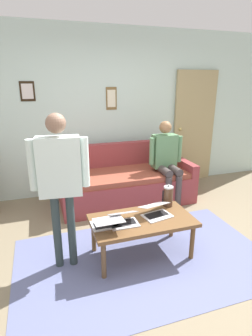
# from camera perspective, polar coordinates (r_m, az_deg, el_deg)

# --- Properties ---
(ground_plane) EXTENTS (7.68, 7.68, 0.00)m
(ground_plane) POSITION_cam_1_polar(r_m,az_deg,el_deg) (3.13, 5.70, -18.65)
(ground_plane) COLOR #7D7057
(area_rug) EXTENTS (2.73, 1.65, 0.01)m
(area_rug) POSITION_cam_1_polar(r_m,az_deg,el_deg) (3.12, 4.01, -18.68)
(area_rug) COLOR slate
(area_rug) RESTS_ON ground_plane
(back_wall) EXTENTS (7.04, 0.11, 2.70)m
(back_wall) POSITION_cam_1_polar(r_m,az_deg,el_deg) (4.63, -5.04, 11.54)
(back_wall) COLOR silver
(back_wall) RESTS_ON ground_plane
(interior_door) EXTENTS (0.82, 0.09, 2.05)m
(interior_door) POSITION_cam_1_polar(r_m,az_deg,el_deg) (5.27, 14.17, 8.28)
(interior_door) COLOR tan
(interior_door) RESTS_ON ground_plane
(couch) EXTENTS (2.08, 0.92, 0.88)m
(couch) POSITION_cam_1_polar(r_m,az_deg,el_deg) (4.36, -0.17, -3.00)
(couch) COLOR brown
(couch) RESTS_ON ground_plane
(coffee_table) EXTENTS (1.11, 0.60, 0.45)m
(coffee_table) POSITION_cam_1_polar(r_m,az_deg,el_deg) (2.98, 3.43, -11.53)
(coffee_table) COLOR brown
(coffee_table) RESTS_ON ground_plane
(laptop_left) EXTENTS (0.35, 0.33, 0.14)m
(laptop_left) POSITION_cam_1_polar(r_m,az_deg,el_deg) (3.02, 6.37, -9.23)
(laptop_left) COLOR silver
(laptop_left) RESTS_ON coffee_table
(laptop_center) EXTENTS (0.30, 0.26, 0.14)m
(laptop_center) POSITION_cam_1_polar(r_m,az_deg,el_deg) (2.85, -0.52, -10.93)
(laptop_center) COLOR silver
(laptop_center) RESTS_ON coffee_table
(laptop_right) EXTENTS (0.30, 0.34, 0.13)m
(laptop_right) POSITION_cam_1_polar(r_m,az_deg,el_deg) (2.79, -4.11, -11.53)
(laptop_right) COLOR silver
(laptop_right) RESTS_ON coffee_table
(french_press) EXTENTS (0.13, 0.11, 0.28)m
(french_press) POSITION_cam_1_polar(r_m,az_deg,el_deg) (3.22, 8.91, -5.91)
(french_press) COLOR #4C3323
(french_press) RESTS_ON coffee_table
(person_standing) EXTENTS (0.57, 0.22, 1.59)m
(person_standing) POSITION_cam_1_polar(r_m,az_deg,el_deg) (2.64, -13.84, -1.19)
(person_standing) COLOR #2F3D3E
(person_standing) RESTS_ON ground_plane
(person_seated) EXTENTS (0.55, 0.51, 1.28)m
(person_seated) POSITION_cam_1_polar(r_m,az_deg,el_deg) (4.25, 8.55, 2.26)
(person_seated) COLOR #463E3C
(person_seated) RESTS_ON ground_plane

